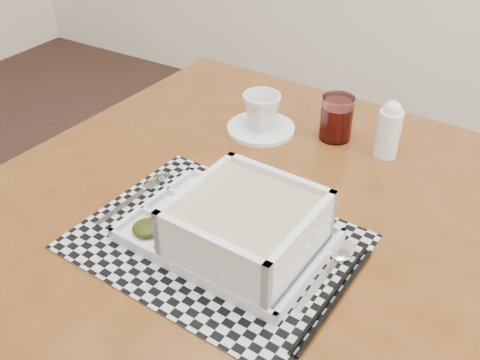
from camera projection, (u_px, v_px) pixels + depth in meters
name	position (u px, v px, depth m)	size (l,w,h in m)	color
dining_table	(254.00, 231.00, 1.01)	(1.02, 1.02, 0.73)	#4B290D
placemat	(216.00, 242.00, 0.88)	(0.44, 0.33, 0.00)	#B0B0B8
serving_tray	(241.00, 230.00, 0.84)	(0.33, 0.24, 0.10)	white
fork	(136.00, 196.00, 0.97)	(0.03, 0.19, 0.00)	silver
spoon	(339.00, 256.00, 0.84)	(0.04, 0.18, 0.01)	silver
chopsticks	(334.00, 298.00, 0.77)	(0.03, 0.24, 0.01)	black
saucer	(261.00, 129.00, 1.18)	(0.15, 0.15, 0.01)	white
cup	(261.00, 111.00, 1.15)	(0.08, 0.08, 0.08)	white
juice_glass	(336.00, 120.00, 1.13)	(0.07, 0.07, 0.10)	white
creamer_bottle	(389.00, 130.00, 1.06)	(0.05, 0.05, 0.12)	white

